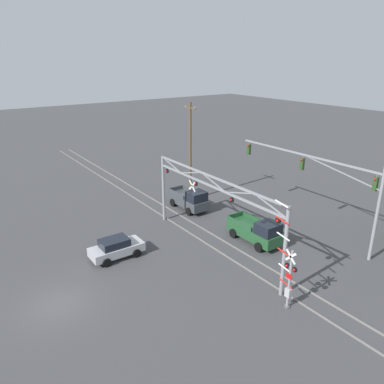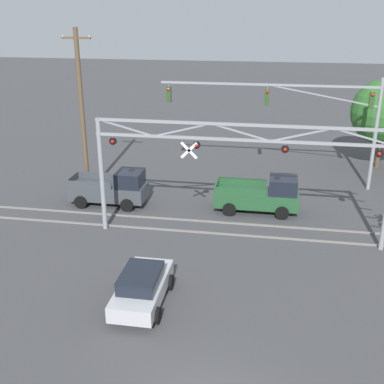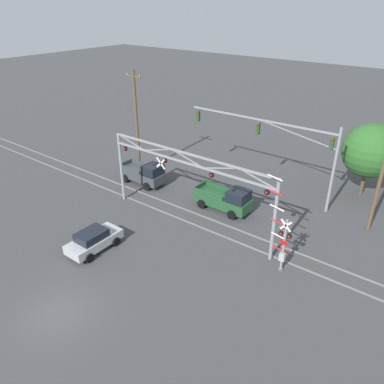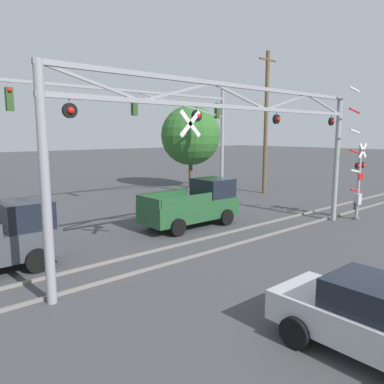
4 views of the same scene
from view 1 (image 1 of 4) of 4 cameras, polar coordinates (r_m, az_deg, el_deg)
ground_plane at (r=25.37m, az=-19.60°, el=-15.84°), size 200.00×200.00×0.00m
rail_track_near at (r=29.98m, az=3.43°, el=-8.59°), size 80.00×0.08×0.10m
rail_track_far at (r=30.80m, az=5.54°, el=-7.83°), size 80.00×0.08×0.10m
crossing_gantry at (r=28.04m, az=3.14°, el=-1.07°), size 14.60×0.28×6.11m
crossing_signal_mast at (r=23.37m, az=14.44°, el=-12.32°), size 2.03×0.35×6.54m
traffic_signal_span at (r=31.30m, az=20.69°, el=1.55°), size 14.02×0.39×7.27m
pickup_truck_lead at (r=30.92m, az=9.84°, el=-5.91°), size 4.84×2.10×2.18m
pickup_truck_following at (r=36.98m, az=-0.33°, el=-1.19°), size 4.62×2.10×2.18m
sedan_waiting at (r=29.03m, az=-11.49°, el=-8.33°), size 1.99×4.00×1.55m
utility_pole_left at (r=38.31m, az=-0.28°, el=6.21°), size 1.80×0.28×10.22m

